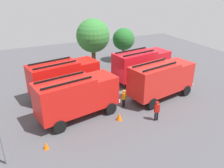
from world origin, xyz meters
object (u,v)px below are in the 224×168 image
tree_0 (93,36)px  firefighter_1 (157,110)px  fire_truck_2 (64,77)px  fire_truck_3 (141,64)px  firefighter_0 (124,98)px  traffic_cone_2 (147,88)px  tree_1 (124,39)px  traffic_cone_0 (46,145)px  fire_truck_0 (77,95)px  traffic_cone_1 (119,116)px  fire_truck_1 (161,78)px

tree_0 → firefighter_1: bearing=-88.8°
fire_truck_2 → fire_truck_3: size_ratio=1.00×
firefighter_0 → traffic_cone_2: 4.42m
tree_1 → traffic_cone_0: tree_1 is taller
fire_truck_2 → traffic_cone_0: size_ratio=13.00×
fire_truck_0 → tree_0: size_ratio=1.12×
fire_truck_0 → tree_0: bearing=52.4°
firefighter_0 → traffic_cone_1: size_ratio=2.35×
traffic_cone_0 → fire_truck_0: bearing=43.0°
traffic_cone_2 → fire_truck_1: bearing=-80.9°
firefighter_1 → traffic_cone_0: size_ratio=3.07×
fire_truck_2 → tree_0: bearing=37.8°
traffic_cone_2 → fire_truck_3: bearing=72.2°
tree_0 → tree_1: (5.16, 1.28, -1.20)m
fire_truck_1 → tree_1: size_ratio=1.53×
firefighter_0 → tree_0: 11.60m
fire_truck_3 → tree_1: bearing=68.9°
fire_truck_3 → tree_1: (1.56, 7.59, 1.17)m
fire_truck_2 → tree_0: 8.80m
fire_truck_1 → tree_1: (2.09, 12.20, 1.17)m
fire_truck_0 → tree_0: 12.59m
traffic_cone_1 → tree_0: bearing=78.7°
fire_truck_2 → tree_1: 13.24m
fire_truck_3 → firefighter_1: (-3.31, -7.99, -1.15)m
firefighter_0 → tree_1: 13.97m
fire_truck_0 → traffic_cone_1: fire_truck_0 is taller
firefighter_0 → traffic_cone_1: (-1.46, -1.95, -0.58)m
fire_truck_1 → traffic_cone_2: 2.74m
traffic_cone_0 → traffic_cone_1: traffic_cone_1 is taller
firefighter_1 → traffic_cone_2: bearing=-18.9°
fire_truck_1 → traffic_cone_1: (-5.64, -2.01, -1.79)m
traffic_cone_1 → fire_truck_1: bearing=19.6°
fire_truck_2 → tree_0: (5.59, 6.37, 2.37)m
firefighter_1 → tree_0: (-0.29, 14.30, 3.52)m
fire_truck_3 → traffic_cone_2: fire_truck_3 is taller
tree_1 → traffic_cone_2: bearing=-103.2°
fire_truck_1 → fire_truck_3: (0.53, 4.60, 0.00)m
fire_truck_2 → fire_truck_1: bearing=-38.7°
firefighter_0 → traffic_cone_1: firefighter_0 is taller
fire_truck_0 → fire_truck_2: bearing=78.8°
fire_truck_0 → traffic_cone_0: fire_truck_0 is taller
tree_0 → traffic_cone_0: tree_0 is taller
fire_truck_2 → firefighter_0: 6.53m
tree_0 → traffic_cone_1: tree_0 is taller
fire_truck_1 → fire_truck_2: (-8.65, 4.55, 0.00)m
fire_truck_0 → traffic_cone_0: 4.94m
fire_truck_1 → firefighter_1: size_ratio=4.24×
fire_truck_3 → firefighter_0: (-4.71, -4.66, -1.21)m
fire_truck_2 → firefighter_0: bearing=-56.8°
fire_truck_2 → firefighter_0: fire_truck_2 is taller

